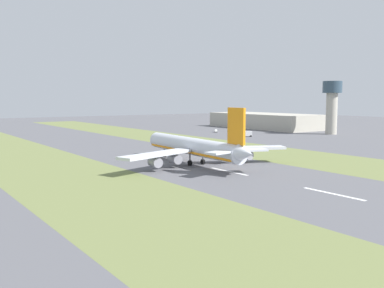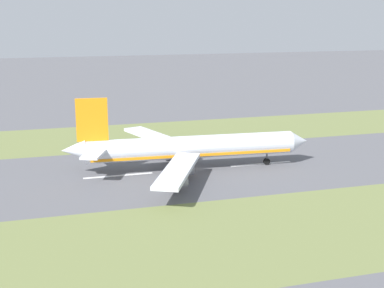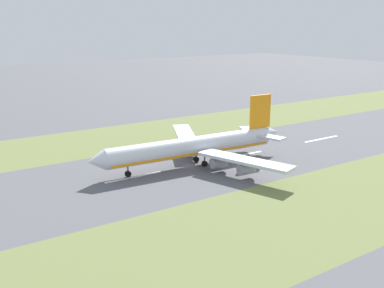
% 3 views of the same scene
% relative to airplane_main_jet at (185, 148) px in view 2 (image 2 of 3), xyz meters
% --- Properties ---
extents(ground_plane, '(800.00, 800.00, 0.00)m').
position_rel_airplane_main_jet_xyz_m(ground_plane, '(0.48, 3.08, -6.02)').
color(ground_plane, '#56565B').
extents(grass_median_west, '(40.00, 600.00, 0.01)m').
position_rel_airplane_main_jet_xyz_m(grass_median_west, '(-44.52, 3.08, -6.02)').
color(grass_median_west, olive).
rests_on(grass_median_west, ground).
extents(grass_median_east, '(40.00, 600.00, 0.01)m').
position_rel_airplane_main_jet_xyz_m(grass_median_east, '(45.48, 3.08, -6.02)').
color(grass_median_east, olive).
rests_on(grass_median_east, ground).
extents(centreline_dash_mid, '(1.20, 18.00, 0.01)m').
position_rel_airplane_main_jet_xyz_m(centreline_dash_mid, '(0.48, -18.10, -6.01)').
color(centreline_dash_mid, silver).
rests_on(centreline_dash_mid, ground).
extents(centreline_dash_far, '(1.20, 18.00, 0.01)m').
position_rel_airplane_main_jet_xyz_m(centreline_dash_far, '(0.48, 21.90, -6.01)').
color(centreline_dash_far, silver).
rests_on(centreline_dash_far, ground).
extents(airplane_main_jet, '(63.99, 67.22, 20.20)m').
position_rel_airplane_main_jet_xyz_m(airplane_main_jet, '(0.00, 0.00, 0.00)').
color(airplane_main_jet, silver).
rests_on(airplane_main_jet, ground).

